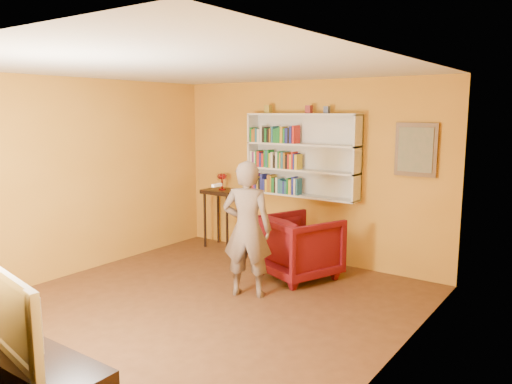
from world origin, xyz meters
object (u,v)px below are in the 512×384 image
person (247,229)px  television (25,312)px  ruby_lustre (222,178)px  bookshelf (304,155)px  console_table (222,200)px  armchair (299,246)px

person → television: person is taller
ruby_lustre → bookshelf: bearing=6.3°
bookshelf → television: bearing=-84.7°
television → ruby_lustre: bearing=123.1°
person → television: 2.96m
console_table → television: (1.88, -4.50, 0.04)m
console_table → person: person is taller
ruby_lustre → armchair: bearing=-18.1°
person → console_table: bearing=-65.9°
armchair → television: size_ratio=0.87×
console_table → bookshelf: bearing=6.3°
ruby_lustre → television: size_ratio=0.25×
bookshelf → person: bookshelf is taller
armchair → television: bearing=111.6°
bookshelf → console_table: (-1.44, -0.16, -0.79)m
person → television: bearing=71.3°
person → armchair: bearing=-122.9°
armchair → television: (0.04, -3.90, 0.41)m
console_table → armchair: bearing=-18.1°
armchair → console_table: bearing=2.8°
console_table → person: (1.66, -1.55, 0.03)m
ruby_lustre → console_table: bearing=-99.5°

